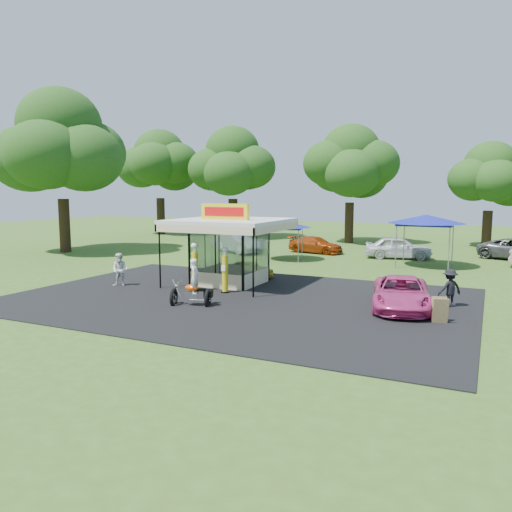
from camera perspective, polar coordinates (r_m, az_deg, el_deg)
The scene contains 22 objects.
ground at distance 20.73m, azimuth -4.64°, elevation -5.97°, with size 120.00×120.00×0.00m, color #36541A.
asphalt_apron at distance 22.44m, azimuth -2.09°, elevation -4.87°, with size 20.00×14.00×0.04m, color black.
gas_station_kiosk at distance 25.68m, azimuth -2.99°, elevation 0.67°, with size 5.40×5.40×4.18m.
gas_pump_left at distance 24.03m, azimuth -7.01°, elevation -1.39°, with size 0.44×0.44×2.37m.
gas_pump_right at distance 23.51m, azimuth -3.57°, elevation -1.72°, with size 0.41×0.41×2.22m.
motorcycle at distance 21.05m, azimuth -7.16°, elevation -3.53°, with size 1.84×1.28×2.09m.
spare_tires at distance 25.56m, azimuth -6.82°, elevation -2.59°, with size 0.91×0.54×0.78m.
a_frame_sign at distance 19.37m, azimuth 20.27°, elevation -5.87°, with size 0.58×0.61×0.97m.
kiosk_car at distance 27.80m, azimuth -0.82°, elevation -1.52°, with size 1.13×2.82×0.96m, color yellow.
pink_sedan at distance 21.16m, azimuth 16.28°, elevation -4.13°, with size 2.21×4.79×1.33m, color #D23983.
spectator_west at distance 26.12m, azimuth -15.28°, elevation -1.53°, with size 0.83×0.64×1.70m, color white.
spectator_east_a at distance 22.14m, azimuth 21.27°, elevation -3.46°, with size 1.04×0.60×1.61m, color black.
bg_car_a at distance 39.29m, azimuth -2.12°, elevation 1.56°, with size 1.70×4.88×1.61m, color silver.
bg_car_b at distance 39.31m, azimuth 6.83°, elevation 1.28°, with size 1.79×4.41×1.28m, color #A0390C.
bg_car_c at distance 37.12m, azimuth 15.98°, elevation 0.92°, with size 1.87×4.63×1.58m, color silver.
tent_west at distance 35.02m, azimuth 3.04°, elevation 3.63°, with size 3.95×3.95×2.76m.
tent_east at distance 33.58m, azimuth 18.87°, elevation 3.96°, with size 4.76×4.76×3.33m.
oak_far_a at distance 57.47m, azimuth -10.95°, elevation 9.69°, with size 9.60×9.60×11.37m.
oak_far_b at distance 52.11m, azimuth -2.68°, elevation 9.96°, with size 9.38×9.38×11.18m.
oak_far_c at distance 47.36m, azimuth 10.74°, elevation 9.66°, with size 9.06×9.06×10.68m.
oak_far_d at distance 46.99m, azimuth 25.14°, elevation 7.69°, with size 7.39×7.39×8.80m.
oak_near at distance 42.42m, azimuth -21.39°, elevation 10.97°, with size 10.82×10.82×12.46m.
Camera 1 is at (10.11, -17.46, 4.77)m, focal length 35.00 mm.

